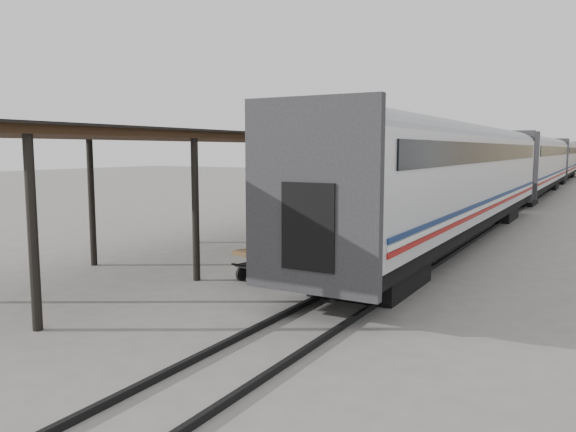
# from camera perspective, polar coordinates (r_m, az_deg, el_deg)

# --- Properties ---
(ground) EXTENTS (160.00, 160.00, 0.00)m
(ground) POSITION_cam_1_polar(r_m,az_deg,el_deg) (16.71, -1.27, -5.70)
(ground) COLOR slate
(ground) RESTS_ON ground
(train) EXTENTS (3.45, 76.01, 4.01)m
(train) POSITION_cam_1_polar(r_m,az_deg,el_deg) (48.04, 23.73, 5.11)
(train) COLOR silver
(train) RESTS_ON ground
(canopy) EXTENTS (4.90, 64.30, 4.15)m
(canopy) POSITION_cam_1_polar(r_m,az_deg,el_deg) (39.76, 12.68, 7.18)
(canopy) COLOR #422B19
(canopy) RESTS_ON ground
(rails) EXTENTS (1.54, 150.00, 0.12)m
(rails) POSITION_cam_1_polar(r_m,az_deg,el_deg) (48.37, 23.62, 2.00)
(rails) COLOR black
(rails) RESTS_ON ground
(building_left) EXTENTS (12.00, 8.00, 6.00)m
(building_left) POSITION_cam_1_polar(r_m,az_deg,el_deg) (97.71, 19.15, 6.05)
(building_left) COLOR tan
(building_left) RESTS_ON ground
(baggage_cart) EXTENTS (1.69, 2.60, 0.86)m
(baggage_cart) POSITION_cam_1_polar(r_m,az_deg,el_deg) (15.87, -1.01, -3.98)
(baggage_cart) COLOR brown
(baggage_cart) RESTS_ON ground
(suitcase_stack) EXTENTS (1.36, 1.11, 0.59)m
(suitcase_stack) POSITION_cam_1_polar(r_m,az_deg,el_deg) (16.12, -0.45, -2.31)
(suitcase_stack) COLOR #3C3C3E
(suitcase_stack) RESTS_ON baggage_cart
(luggage_tug) EXTENTS (1.24, 1.68, 1.34)m
(luggage_tug) POSITION_cam_1_polar(r_m,az_deg,el_deg) (36.06, 14.40, 1.80)
(luggage_tug) COLOR maroon
(luggage_tug) RESTS_ON ground
(porter) EXTENTS (0.46, 0.63, 1.59)m
(porter) POSITION_cam_1_polar(r_m,az_deg,el_deg) (15.03, -1.47, -0.71)
(porter) COLOR navy
(porter) RESTS_ON baggage_cart
(pedestrian) EXTENTS (1.12, 0.74, 1.77)m
(pedestrian) POSITION_cam_1_polar(r_m,az_deg,el_deg) (32.06, 10.80, 1.78)
(pedestrian) COLOR black
(pedestrian) RESTS_ON ground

